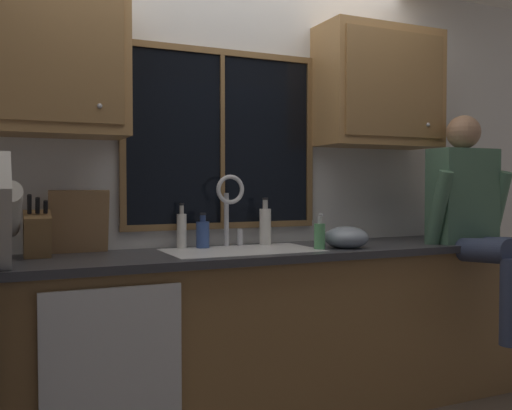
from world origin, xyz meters
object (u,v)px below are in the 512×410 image
object	(u,v)px
mixing_bowl	(346,238)
bottle_green_glass	(265,226)
bottle_tall_clear	(203,234)
cutting_board	(79,222)
bottle_amber_small	(182,230)
person_sitting_on_counter	(475,213)
knife_block	(37,235)
soap_dispenser	(320,236)

from	to	relation	value
mixing_bowl	bottle_green_glass	bearing A→B (deg)	139.19
bottle_green_glass	bottle_tall_clear	size ratio (longest dim) A/B	1.41
cutting_board	bottle_amber_small	xyz separation A→B (m)	(0.54, 0.01, -0.06)
person_sitting_on_counter	bottle_tall_clear	xyz separation A→B (m)	(-1.52, 0.45, -0.11)
person_sitting_on_counter	knife_block	xyz separation A→B (m)	(-2.37, 0.37, -0.08)
person_sitting_on_counter	knife_block	world-z (taller)	person_sitting_on_counter
soap_dispenser	bottle_green_glass	world-z (taller)	bottle_green_glass
person_sitting_on_counter	bottle_amber_small	xyz separation A→B (m)	(-1.62, 0.49, -0.08)
soap_dispenser	bottle_amber_small	size ratio (longest dim) A/B	0.78
person_sitting_on_counter	cutting_board	size ratio (longest dim) A/B	3.89
bottle_amber_small	mixing_bowl	bearing A→B (deg)	-22.27
cutting_board	bottle_amber_small	world-z (taller)	cutting_board
bottle_green_glass	bottle_amber_small	distance (m)	0.49
mixing_bowl	knife_block	bearing A→B (deg)	172.23
bottle_amber_small	soap_dispenser	bearing A→B (deg)	-27.96
knife_block	soap_dispenser	xyz separation A→B (m)	(1.40, -0.22, -0.04)
person_sitting_on_counter	bottle_amber_small	size ratio (longest dim) A/B	5.13
cutting_board	bottle_amber_small	size ratio (longest dim) A/B	1.32
soap_dispenser	mixing_bowl	bearing A→B (deg)	2.78
bottle_amber_small	cutting_board	bearing A→B (deg)	-179.15
mixing_bowl	bottle_amber_small	bearing A→B (deg)	157.73
bottle_tall_clear	bottle_amber_small	xyz separation A→B (m)	(-0.11, 0.04, 0.02)
person_sitting_on_counter	soap_dispenser	bearing A→B (deg)	171.49
cutting_board	bottle_green_glass	bearing A→B (deg)	-1.76
soap_dispenser	bottle_tall_clear	bearing A→B (deg)	150.74
knife_block	cutting_board	bearing A→B (deg)	30.19
knife_block	mixing_bowl	size ratio (longest dim) A/B	1.31
person_sitting_on_counter	bottle_green_glass	distance (m)	1.23
cutting_board	soap_dispenser	xyz separation A→B (m)	(1.20, -0.34, -0.09)
knife_block	cutting_board	size ratio (longest dim) A/B	0.99
bottle_amber_small	bottle_green_glass	bearing A→B (deg)	-4.66
cutting_board	bottle_amber_small	bearing A→B (deg)	0.85
bottle_green_glass	knife_block	bearing A→B (deg)	-175.94
knife_block	cutting_board	xyz separation A→B (m)	(0.20, 0.12, 0.05)
cutting_board	soap_dispenser	bearing A→B (deg)	-15.94
bottle_green_glass	bottle_tall_clear	distance (m)	0.38
knife_block	soap_dispenser	size ratio (longest dim) A/B	1.67
knife_block	mixing_bowl	world-z (taller)	knife_block
bottle_green_glass	bottle_amber_small	size ratio (longest dim) A/B	1.11
bottle_green_glass	bottle_tall_clear	xyz separation A→B (m)	(-0.38, -0.00, -0.03)
knife_block	bottle_tall_clear	distance (m)	0.85
mixing_bowl	soap_dispenser	distance (m)	0.18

